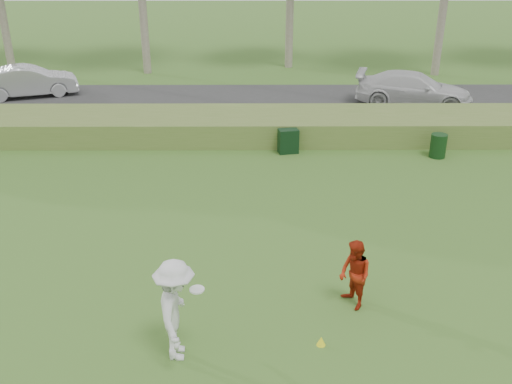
{
  "coord_description": "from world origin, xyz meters",
  "views": [
    {
      "loc": [
        -0.06,
        -8.92,
        7.2
      ],
      "look_at": [
        0.0,
        4.0,
        1.3
      ],
      "focal_mm": 40.0,
      "sensor_mm": 36.0,
      "label": 1
    }
  ],
  "objects_px": {
    "cone_yellow": "(321,341)",
    "car_right": "(414,89)",
    "car_mid": "(29,81)",
    "player_white": "(176,310)",
    "utility_cabinet": "(288,141)",
    "trash_bin": "(438,146)",
    "player_red": "(355,275)"
  },
  "relations": [
    {
      "from": "utility_cabinet",
      "to": "trash_bin",
      "type": "bearing_deg",
      "value": -16.69
    },
    {
      "from": "player_white",
      "to": "trash_bin",
      "type": "xyz_separation_m",
      "value": [
        7.86,
        10.27,
        -0.59
      ]
    },
    {
      "from": "trash_bin",
      "to": "cone_yellow",
      "type": "bearing_deg",
      "value": -117.29
    },
    {
      "from": "player_red",
      "to": "car_right",
      "type": "height_order",
      "value": "car_right"
    },
    {
      "from": "player_white",
      "to": "player_red",
      "type": "bearing_deg",
      "value": -69.06
    },
    {
      "from": "player_white",
      "to": "player_red",
      "type": "height_order",
      "value": "player_white"
    },
    {
      "from": "player_red",
      "to": "car_mid",
      "type": "height_order",
      "value": "player_red"
    },
    {
      "from": "utility_cabinet",
      "to": "car_right",
      "type": "distance_m",
      "value": 8.38
    },
    {
      "from": "player_white",
      "to": "trash_bin",
      "type": "relative_size",
      "value": 2.41
    },
    {
      "from": "cone_yellow",
      "to": "utility_cabinet",
      "type": "relative_size",
      "value": 0.22
    },
    {
      "from": "trash_bin",
      "to": "car_mid",
      "type": "distance_m",
      "value": 18.88
    },
    {
      "from": "player_white",
      "to": "car_mid",
      "type": "distance_m",
      "value": 20.5
    },
    {
      "from": "player_white",
      "to": "cone_yellow",
      "type": "relative_size",
      "value": 10.52
    },
    {
      "from": "utility_cabinet",
      "to": "car_mid",
      "type": "distance_m",
      "value": 14.08
    },
    {
      "from": "player_red",
      "to": "trash_bin",
      "type": "height_order",
      "value": "player_red"
    },
    {
      "from": "car_right",
      "to": "trash_bin",
      "type": "bearing_deg",
      "value": -170.66
    },
    {
      "from": "trash_bin",
      "to": "car_right",
      "type": "distance_m",
      "value": 6.41
    },
    {
      "from": "cone_yellow",
      "to": "car_right",
      "type": "bearing_deg",
      "value": 70.19
    },
    {
      "from": "player_white",
      "to": "utility_cabinet",
      "type": "relative_size",
      "value": 2.32
    },
    {
      "from": "utility_cabinet",
      "to": "trash_bin",
      "type": "relative_size",
      "value": 1.04
    },
    {
      "from": "player_red",
      "to": "utility_cabinet",
      "type": "xyz_separation_m",
      "value": [
        -0.85,
        9.21,
        -0.33
      ]
    },
    {
      "from": "player_red",
      "to": "cone_yellow",
      "type": "xyz_separation_m",
      "value": [
        -0.8,
        -1.27,
        -0.67
      ]
    },
    {
      "from": "car_mid",
      "to": "car_right",
      "type": "distance_m",
      "value": 17.89
    },
    {
      "from": "car_mid",
      "to": "player_white",
      "type": "bearing_deg",
      "value": -173.4
    },
    {
      "from": "cone_yellow",
      "to": "car_right",
      "type": "distance_m",
      "value": 17.41
    },
    {
      "from": "player_red",
      "to": "utility_cabinet",
      "type": "distance_m",
      "value": 9.25
    },
    {
      "from": "player_red",
      "to": "cone_yellow",
      "type": "relative_size",
      "value": 7.98
    },
    {
      "from": "player_red",
      "to": "trash_bin",
      "type": "distance_m",
      "value": 9.78
    },
    {
      "from": "player_red",
      "to": "cone_yellow",
      "type": "height_order",
      "value": "player_red"
    },
    {
      "from": "player_white",
      "to": "player_red",
      "type": "relative_size",
      "value": 1.32
    },
    {
      "from": "car_right",
      "to": "cone_yellow",
      "type": "bearing_deg",
      "value": 176.09
    },
    {
      "from": "player_white",
      "to": "car_right",
      "type": "distance_m",
      "value": 18.71
    }
  ]
}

